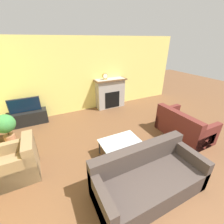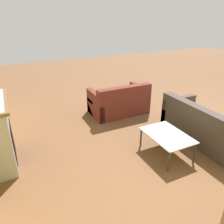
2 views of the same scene
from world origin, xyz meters
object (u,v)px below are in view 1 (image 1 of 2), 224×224
at_px(couch_loveseat, 183,127).
at_px(mantel_clock, 105,76).
at_px(potted_plant, 5,125).
at_px(coffee_table, 121,143).
at_px(tv, 25,105).
at_px(couch_sectional, 148,179).
at_px(armchair_by_window, 16,165).

distance_m(couch_loveseat, mantel_clock, 3.26).
bearing_deg(potted_plant, couch_loveseat, -22.97).
distance_m(potted_plant, mantel_clock, 3.55).
distance_m(coffee_table, potted_plant, 3.09).
bearing_deg(coffee_table, mantel_clock, 72.74).
bearing_deg(couch_loveseat, coffee_table, 88.09).
height_order(tv, coffee_table, tv).
xyz_separation_m(couch_loveseat, mantel_clock, (-1.18, 2.86, 1.02)).
bearing_deg(couch_sectional, armchair_by_window, 146.13).
xyz_separation_m(tv, couch_loveseat, (4.05, -2.77, -0.39)).
relative_size(tv, potted_plant, 1.11).
distance_m(couch_loveseat, armchair_by_window, 4.27).
distance_m(couch_sectional, potted_plant, 3.79).
height_order(couch_sectional, mantel_clock, mantel_clock).
distance_m(tv, mantel_clock, 2.93).
relative_size(couch_loveseat, mantel_clock, 5.87).
bearing_deg(armchair_by_window, couch_sectional, 56.27).
height_order(couch_sectional, couch_loveseat, same).
bearing_deg(potted_plant, couch_sectional, -49.60).
xyz_separation_m(tv, couch_sectional, (1.99, -3.74, -0.40)).
relative_size(tv, mantel_clock, 3.72).
distance_m(tv, potted_plant, 0.99).
xyz_separation_m(armchair_by_window, mantel_clock, (3.06, 2.37, 1.01)).
bearing_deg(couch_sectional, coffee_table, 89.23).
height_order(couch_loveseat, coffee_table, couch_loveseat).
relative_size(couch_loveseat, armchair_by_window, 1.64).
distance_m(coffee_table, mantel_clock, 3.07).
xyz_separation_m(coffee_table, mantel_clock, (0.87, 2.79, 0.94)).
relative_size(coffee_table, potted_plant, 1.13).
relative_size(coffee_table, mantel_clock, 3.77).
bearing_deg(potted_plant, coffee_table, -36.79).
bearing_deg(potted_plant, tv, 61.42).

